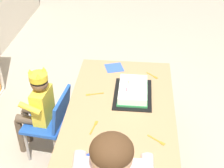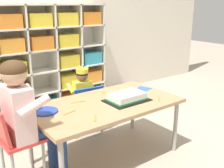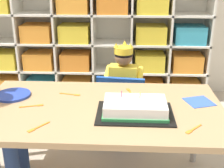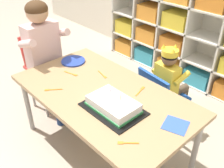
{
  "view_description": "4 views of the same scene",
  "coord_description": "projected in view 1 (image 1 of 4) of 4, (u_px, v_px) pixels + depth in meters",
  "views": [
    {
      "loc": [
        -1.76,
        -0.1,
        2.01
      ],
      "look_at": [
        0.06,
        0.07,
        0.76
      ],
      "focal_mm": 50.63,
      "sensor_mm": 36.0,
      "label": 1
    },
    {
      "loc": [
        -1.39,
        -1.94,
        1.47
      ],
      "look_at": [
        0.13,
        0.07,
        0.72
      ],
      "focal_mm": 43.34,
      "sensor_mm": 36.0,
      "label": 2
    },
    {
      "loc": [
        0.15,
        -1.54,
        1.32
      ],
      "look_at": [
        0.07,
        0.01,
        0.71
      ],
      "focal_mm": 48.5,
      "sensor_mm": 36.0,
      "label": 3
    },
    {
      "loc": [
        1.2,
        -1.02,
        1.67
      ],
      "look_at": [
        0.07,
        0.03,
        0.67
      ],
      "focal_mm": 41.73,
      "sensor_mm": 36.0,
      "label": 4
    }
  ],
  "objects": [
    {
      "name": "fork_near_child_seat",
      "position": [
        94.0,
        94.0,
        2.43
      ],
      "size": [
        0.05,
        0.14,
        0.0
      ],
      "rotation": [
        0.0,
        0.0,
        5.0
      ],
      "color": "orange",
      "rests_on": "activity_table"
    },
    {
      "name": "fork_near_cake_tray",
      "position": [
        94.0,
        127.0,
        2.12
      ],
      "size": [
        0.14,
        0.04,
        0.0
      ],
      "rotation": [
        0.0,
        0.0,
        2.93
      ],
      "color": "orange",
      "rests_on": "activity_table"
    },
    {
      "name": "paper_napkin_square",
      "position": [
        114.0,
        68.0,
        2.75
      ],
      "size": [
        0.19,
        0.19,
        0.0
      ],
      "primitive_type": "cube",
      "rotation": [
        0.0,
        0.0,
        0.32
      ],
      "color": "#3356B7",
      "rests_on": "activity_table"
    },
    {
      "name": "birthday_cake_on_tray",
      "position": [
        133.0,
        91.0,
        2.41
      ],
      "size": [
        0.41,
        0.29,
        0.11
      ],
      "color": "black",
      "rests_on": "activity_table"
    },
    {
      "name": "fork_by_napkin",
      "position": [
        157.0,
        141.0,
        2.01
      ],
      "size": [
        0.09,
        0.12,
        0.0
      ],
      "rotation": [
        0.0,
        0.0,
        0.94
      ],
      "color": "orange",
      "rests_on": "activity_table"
    },
    {
      "name": "child_with_crown",
      "position": [
        37.0,
        103.0,
        2.47
      ],
      "size": [
        0.31,
        0.32,
        0.8
      ],
      "rotation": [
        0.0,
        0.0,
        3.03
      ],
      "color": "yellow",
      "rests_on": "ground"
    },
    {
      "name": "fork_beside_plate_stack",
      "position": [
        153.0,
        76.0,
        2.64
      ],
      "size": [
        0.1,
        0.1,
        0.0
      ],
      "rotation": [
        0.0,
        0.0,
        0.8
      ],
      "color": "orange",
      "rests_on": "activity_table"
    },
    {
      "name": "fork_scattered_mid_table",
      "position": [
        118.0,
        149.0,
        1.96
      ],
      "size": [
        0.13,
        0.05,
        0.0
      ],
      "rotation": [
        0.0,
        0.0,
        3.42
      ],
      "color": "orange",
      "rests_on": "activity_table"
    },
    {
      "name": "ground",
      "position": [
        120.0,
        164.0,
        2.59
      ],
      "size": [
        16.0,
        16.0,
        0.0
      ],
      "primitive_type": "plane",
      "color": "tan"
    },
    {
      "name": "activity_table",
      "position": [
        121.0,
        115.0,
        2.29
      ],
      "size": [
        1.4,
        0.78,
        0.57
      ],
      "color": "#A37F56",
      "rests_on": "ground"
    },
    {
      "name": "paper_plate_stack",
      "position": [
        92.0,
        167.0,
        1.83
      ],
      "size": [
        0.21,
        0.21,
        0.01
      ],
      "primitive_type": "cylinder",
      "color": "#233DA3",
      "rests_on": "activity_table"
    },
    {
      "name": "classroom_chair_blue",
      "position": [
        52.0,
        118.0,
        2.53
      ],
      "size": [
        0.41,
        0.36,
        0.59
      ],
      "rotation": [
        0.0,
        0.0,
        3.03
      ],
      "color": "#1E4CA8",
      "rests_on": "ground"
    }
  ]
}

